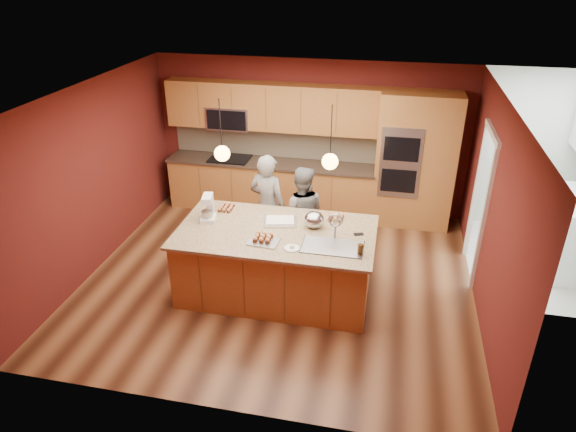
% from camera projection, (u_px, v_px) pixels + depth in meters
% --- Properties ---
extents(floor, '(5.50, 5.50, 0.00)m').
position_uv_depth(floor, '(279.00, 278.00, 7.53)').
color(floor, '#402113').
rests_on(floor, ground).
extents(ceiling, '(5.50, 5.50, 0.00)m').
position_uv_depth(ceiling, '(277.00, 95.00, 6.30)').
color(ceiling, white).
rests_on(ceiling, ground).
extents(wall_back, '(5.50, 0.00, 5.50)m').
position_uv_depth(wall_back, '(310.00, 137.00, 9.09)').
color(wall_back, '#561815').
rests_on(wall_back, ground).
extents(wall_front, '(5.50, 0.00, 5.50)m').
position_uv_depth(wall_front, '(218.00, 305.00, 4.74)').
color(wall_front, '#561815').
rests_on(wall_front, ground).
extents(wall_left, '(0.00, 5.00, 5.00)m').
position_uv_depth(wall_left, '(93.00, 178.00, 7.42)').
color(wall_left, '#561815').
rests_on(wall_left, ground).
extents(wall_right, '(0.00, 5.00, 5.00)m').
position_uv_depth(wall_right, '(493.00, 213.00, 6.41)').
color(wall_right, '#561815').
rests_on(wall_right, ground).
extents(cabinet_run, '(3.74, 0.64, 2.30)m').
position_uv_depth(cabinet_run, '(269.00, 158.00, 9.16)').
color(cabinet_run, olive).
rests_on(cabinet_run, floor).
extents(oven_column, '(1.30, 0.62, 2.30)m').
position_uv_depth(oven_column, '(415.00, 161.00, 8.58)').
color(oven_column, olive).
rests_on(oven_column, floor).
extents(doorway_trim, '(0.08, 1.11, 2.20)m').
position_uv_depth(doorway_trim, '(479.00, 207.00, 7.25)').
color(doorway_trim, silver).
rests_on(doorway_trim, wall_right).
extents(pendant_left, '(0.20, 0.20, 0.80)m').
position_uv_depth(pendant_left, '(222.00, 153.00, 6.46)').
color(pendant_left, black).
rests_on(pendant_left, ceiling).
extents(pendant_right, '(0.20, 0.20, 0.80)m').
position_uv_depth(pendant_right, '(330.00, 161.00, 6.20)').
color(pendant_right, black).
rests_on(pendant_right, ceiling).
extents(island, '(2.63, 1.47, 1.35)m').
position_uv_depth(island, '(277.00, 261.00, 7.01)').
color(island, olive).
rests_on(island, floor).
extents(person_left, '(0.69, 0.55, 1.65)m').
position_uv_depth(person_left, '(268.00, 206.00, 7.79)').
color(person_left, black).
rests_on(person_left, floor).
extents(person_right, '(0.78, 0.63, 1.50)m').
position_uv_depth(person_right, '(301.00, 214.00, 7.73)').
color(person_right, slate).
rests_on(person_right, floor).
extents(stand_mixer, '(0.24, 0.30, 0.37)m').
position_uv_depth(stand_mixer, '(208.00, 210.00, 7.01)').
color(stand_mixer, white).
rests_on(stand_mixer, island).
extents(sheet_cake, '(0.50, 0.41, 0.05)m').
position_uv_depth(sheet_cake, '(280.00, 221.00, 7.00)').
color(sheet_cake, silver).
rests_on(sheet_cake, island).
extents(cooling_rack, '(0.40, 0.30, 0.02)m').
position_uv_depth(cooling_rack, '(263.00, 242.00, 6.52)').
color(cooling_rack, '#A7A8AE').
rests_on(cooling_rack, island).
extents(mixing_bowl, '(0.27, 0.27, 0.23)m').
position_uv_depth(mixing_bowl, '(314.00, 220.00, 6.85)').
color(mixing_bowl, '#AFB3B7').
rests_on(mixing_bowl, island).
extents(plate, '(0.19, 0.19, 0.01)m').
position_uv_depth(plate, '(292.00, 248.00, 6.38)').
color(plate, white).
rests_on(plate, island).
extents(tumbler, '(0.07, 0.07, 0.14)m').
position_uv_depth(tumbler, '(360.00, 250.00, 6.24)').
color(tumbler, '#34200A').
rests_on(tumbler, island).
extents(phone, '(0.14, 0.10, 0.01)m').
position_uv_depth(phone, '(359.00, 234.00, 6.71)').
color(phone, black).
rests_on(phone, island).
extents(cupcakes_left, '(0.21, 0.28, 0.06)m').
position_uv_depth(cupcakes_left, '(226.00, 207.00, 7.36)').
color(cupcakes_left, '#D8834B').
rests_on(cupcakes_left, island).
extents(cupcakes_rack, '(0.25, 0.25, 0.07)m').
position_uv_depth(cupcakes_rack, '(263.00, 237.00, 6.54)').
color(cupcakes_rack, '#D8834B').
rests_on(cupcakes_rack, island).
extents(cupcakes_right, '(0.22, 0.22, 0.07)m').
position_uv_depth(cupcakes_right, '(336.00, 217.00, 7.08)').
color(cupcakes_right, '#D8834B').
rests_on(cupcakes_right, island).
extents(dryer, '(0.71, 0.74, 1.10)m').
position_uv_depth(dryer, '(565.00, 223.00, 7.90)').
color(dryer, white).
rests_on(dryer, floor).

